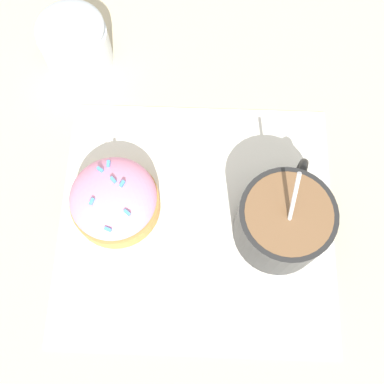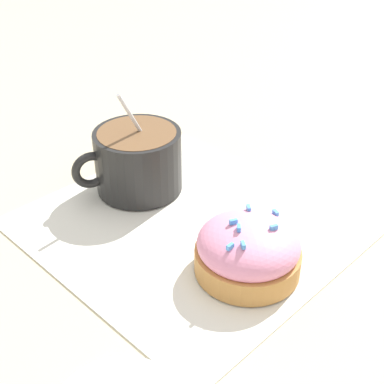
{
  "view_description": "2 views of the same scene",
  "coord_description": "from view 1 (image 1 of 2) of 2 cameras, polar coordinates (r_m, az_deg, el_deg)",
  "views": [
    {
      "loc": [
        0.0,
        -0.14,
        0.47
      ],
      "look_at": [
        -0.0,
        0.02,
        0.04
      ],
      "focal_mm": 42.0,
      "sensor_mm": 36.0,
      "label": 1
    },
    {
      "loc": [
        -0.31,
        0.31,
        0.32
      ],
      "look_at": [
        0.0,
        -0.01,
        0.04
      ],
      "focal_mm": 50.0,
      "sensor_mm": 36.0,
      "label": 2
    }
  ],
  "objects": [
    {
      "name": "ground_plane",
      "position": [
        0.49,
        0.46,
        -3.56
      ],
      "size": [
        3.0,
        3.0,
        0.0
      ],
      "primitive_type": "plane",
      "color": "#C6B793"
    },
    {
      "name": "coffee_cup",
      "position": [
        0.46,
        11.44,
        -3.61
      ],
      "size": [
        0.09,
        0.12,
        0.12
      ],
      "color": "black",
      "rests_on": "paper_napkin"
    },
    {
      "name": "sugar_bowl",
      "position": [
        0.57,
        -14.83,
        18.19
      ],
      "size": [
        0.08,
        0.08,
        0.07
      ],
      "color": "silver",
      "rests_on": "ground_plane"
    },
    {
      "name": "paper_napkin",
      "position": [
        0.49,
        0.46,
        -3.52
      ],
      "size": [
        0.3,
        0.28,
        0.0
      ],
      "color": "white",
      "rests_on": "ground_plane"
    },
    {
      "name": "frosted_pastry",
      "position": [
        0.48,
        -9.93,
        -1.0
      ],
      "size": [
        0.09,
        0.09,
        0.05
      ],
      "color": "#C18442",
      "rests_on": "paper_napkin"
    }
  ]
}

